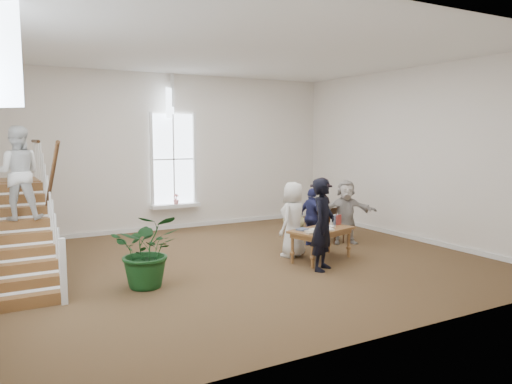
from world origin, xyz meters
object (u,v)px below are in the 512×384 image
floor_plant (148,250)px  side_chair (333,224)px  woman_cluster_c (346,212)px  woman_cluster_a (312,217)px  person_yellow (292,218)px  library_table (321,233)px  police_officer (323,225)px  elderly_woman (293,220)px  woman_cluster_b (321,209)px

floor_plant → side_chair: (5.30, 1.40, -0.20)m
side_chair → woman_cluster_c: bearing=-58.7°
woman_cluster_a → woman_cluster_c: bearing=-109.4°
woman_cluster_a → person_yellow: bearing=97.8°
woman_cluster_c → library_table: bearing=-118.4°
library_table → woman_cluster_c: bearing=18.9°
police_officer → elderly_woman: police_officer is taller
police_officer → floor_plant: (-3.46, 0.61, -0.26)m
police_officer → floor_plant: 3.53m
police_officer → elderly_woman: (0.10, 1.25, -0.09)m
library_table → woman_cluster_b: 2.17m
police_officer → woman_cluster_a: (1.12, 1.94, -0.22)m
police_officer → woman_cluster_a: bearing=24.1°
person_yellow → floor_plant: person_yellow is taller
library_table → floor_plant: (-3.90, -0.04, 0.06)m
floor_plant → side_chair: 5.49m
floor_plant → woman_cluster_c: bearing=11.7°
woman_cluster_b → woman_cluster_c: size_ratio=1.01×
person_yellow → side_chair: 1.49m
elderly_woman → library_table: bearing=89.3°
woman_cluster_a → woman_cluster_b: woman_cluster_b is taller
person_yellow → floor_plant: (-3.86, -1.14, -0.09)m
elderly_woman → woman_cluster_c: bearing=164.5°
library_table → police_officer: 0.84m
woman_cluster_c → person_yellow: bearing=-153.6°
woman_cluster_b → floor_plant: 5.48m
library_table → woman_cluster_a: size_ratio=1.15×
person_yellow → police_officer: bearing=43.8°
police_officer → woman_cluster_b: 2.94m
woman_cluster_c → floor_plant: 5.60m
woman_cluster_b → elderly_woman: bearing=1.9°
library_table → elderly_woman: size_ratio=0.97×
floor_plant → woman_cluster_b: bearing=19.0°
police_officer → side_chair: (1.84, 2.00, -0.46)m
floor_plant → side_chair: floor_plant is taller
library_table → side_chair: (1.40, 1.36, -0.14)m
elderly_woman → side_chair: 1.93m
elderly_woman → woman_cluster_a: 1.23m
woman_cluster_a → woman_cluster_c: size_ratio=0.88×
person_yellow → woman_cluster_a: 0.74m
woman_cluster_c → side_chair: (-0.18, 0.27, -0.34)m
woman_cluster_c → side_chair: woman_cluster_c is taller
person_yellow → floor_plant: size_ratio=1.14×
person_yellow → woman_cluster_c: 1.62m
side_chair → elderly_woman: bearing=-159.2°
woman_cluster_c → side_chair: 0.47m
side_chair → person_yellow: bearing=-172.6°
elderly_woman → woman_cluster_b: elderly_woman is taller
library_table → police_officer: bearing=-140.3°
library_table → floor_plant: floor_plant is taller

